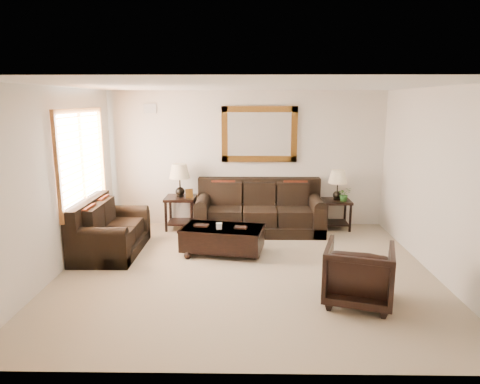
{
  "coord_description": "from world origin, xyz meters",
  "views": [
    {
      "loc": [
        0.01,
        -6.05,
        2.49
      ],
      "look_at": [
        -0.1,
        0.6,
        1.08
      ],
      "focal_mm": 32.0,
      "sensor_mm": 36.0,
      "label": 1
    }
  ],
  "objects_px": {
    "loveseat": "(108,233)",
    "end_table_right": "(337,191)",
    "coffee_table": "(223,237)",
    "sofa": "(259,213)",
    "armchair": "(359,271)",
    "end_table_left": "(180,187)"
  },
  "relations": [
    {
      "from": "loveseat",
      "to": "end_table_right",
      "type": "height_order",
      "value": "end_table_right"
    },
    {
      "from": "coffee_table",
      "to": "loveseat",
      "type": "bearing_deg",
      "value": -170.47
    },
    {
      "from": "sofa",
      "to": "end_table_right",
      "type": "bearing_deg",
      "value": 6.35
    },
    {
      "from": "end_table_right",
      "to": "coffee_table",
      "type": "xyz_separation_m",
      "value": [
        -2.18,
        -1.47,
        -0.49
      ]
    },
    {
      "from": "sofa",
      "to": "armchair",
      "type": "distance_m",
      "value": 3.26
    },
    {
      "from": "sofa",
      "to": "end_table_right",
      "type": "height_order",
      "value": "end_table_right"
    },
    {
      "from": "loveseat",
      "to": "end_table_left",
      "type": "xyz_separation_m",
      "value": [
        1.01,
        1.41,
        0.51
      ]
    },
    {
      "from": "loveseat",
      "to": "armchair",
      "type": "distance_m",
      "value": 4.13
    },
    {
      "from": "loveseat",
      "to": "coffee_table",
      "type": "distance_m",
      "value": 1.93
    },
    {
      "from": "armchair",
      "to": "sofa",
      "type": "bearing_deg",
      "value": -52.19
    },
    {
      "from": "end_table_right",
      "to": "armchair",
      "type": "xyz_separation_m",
      "value": [
        -0.38,
        -3.21,
        -0.35
      ]
    },
    {
      "from": "sofa",
      "to": "end_table_left",
      "type": "height_order",
      "value": "end_table_left"
    },
    {
      "from": "loveseat",
      "to": "coffee_table",
      "type": "height_order",
      "value": "loveseat"
    },
    {
      "from": "coffee_table",
      "to": "end_table_right",
      "type": "bearing_deg",
      "value": 44.54
    },
    {
      "from": "sofa",
      "to": "coffee_table",
      "type": "bearing_deg",
      "value": -116.47
    },
    {
      "from": "sofa",
      "to": "end_table_left",
      "type": "distance_m",
      "value": 1.64
    },
    {
      "from": "end_table_right",
      "to": "coffee_table",
      "type": "height_order",
      "value": "end_table_right"
    },
    {
      "from": "end_table_left",
      "to": "loveseat",
      "type": "bearing_deg",
      "value": -125.71
    },
    {
      "from": "end_table_right",
      "to": "armchair",
      "type": "bearing_deg",
      "value": -96.72
    },
    {
      "from": "end_table_right",
      "to": "sofa",
      "type": "bearing_deg",
      "value": -173.65
    },
    {
      "from": "end_table_left",
      "to": "armchair",
      "type": "height_order",
      "value": "end_table_left"
    },
    {
      "from": "end_table_right",
      "to": "loveseat",
      "type": "bearing_deg",
      "value": -160.73
    }
  ]
}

